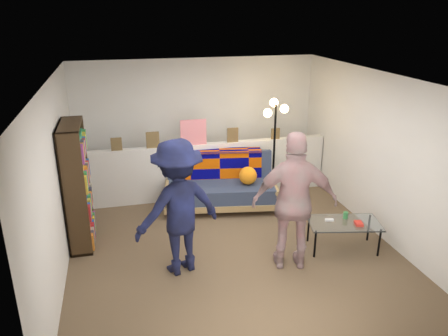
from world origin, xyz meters
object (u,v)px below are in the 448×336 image
object	(u,v)px
coffee_table	(344,224)
person_right	(295,202)
bookshelf	(77,189)
futon_sofa	(222,185)
floor_lamp	(275,130)
person_left	(178,208)

from	to	relation	value
coffee_table	person_right	bearing A→B (deg)	-165.36
bookshelf	futon_sofa	bearing A→B (deg)	17.14
coffee_table	floor_lamp	world-z (taller)	floor_lamp
futon_sofa	person_left	distance (m)	2.08
person_right	floor_lamp	bearing A→B (deg)	-89.11
coffee_table	person_right	world-z (taller)	person_right
coffee_table	floor_lamp	bearing A→B (deg)	101.91
bookshelf	person_right	world-z (taller)	person_right
futon_sofa	person_right	xyz separation A→B (m)	(0.46, -2.03, 0.54)
person_left	person_right	xyz separation A→B (m)	(1.45, -0.27, 0.03)
floor_lamp	person_right	xyz separation A→B (m)	(-0.48, -2.10, -0.36)
bookshelf	coffee_table	world-z (taller)	bookshelf
futon_sofa	floor_lamp	xyz separation A→B (m)	(0.95, 0.06, 0.90)
coffee_table	floor_lamp	size ratio (longest dim) A/B	0.60
floor_lamp	person_left	xyz separation A→B (m)	(-1.93, -1.82, -0.39)
person_right	person_left	bearing A→B (deg)	3.22
bookshelf	person_left	size ratio (longest dim) A/B	1.00
person_left	coffee_table	bearing A→B (deg)	160.16
floor_lamp	person_right	world-z (taller)	person_right
futon_sofa	floor_lamp	bearing A→B (deg)	3.93
person_left	floor_lamp	bearing A→B (deg)	-155.45
floor_lamp	coffee_table	bearing A→B (deg)	-78.09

